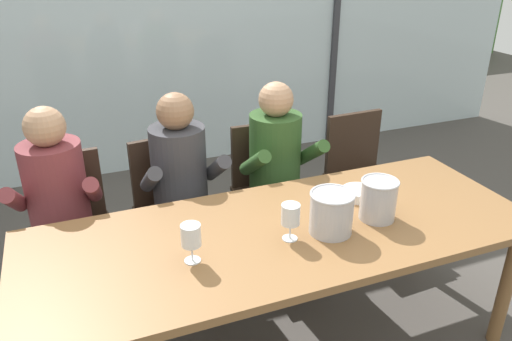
% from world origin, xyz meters
% --- Properties ---
extents(ground, '(14.00, 14.00, 0.00)m').
position_xyz_m(ground, '(0.00, 1.00, 0.00)').
color(ground, '#4C4742').
extents(window_glass_panel, '(7.60, 0.03, 2.60)m').
position_xyz_m(window_glass_panel, '(0.00, 2.59, 1.30)').
color(window_glass_panel, silver).
rests_on(window_glass_panel, ground).
extents(window_mullion_right, '(0.06, 0.06, 2.60)m').
position_xyz_m(window_mullion_right, '(1.71, 2.57, 1.30)').
color(window_mullion_right, '#38383D').
rests_on(window_mullion_right, ground).
extents(hillside_vineyard, '(13.60, 2.40, 1.42)m').
position_xyz_m(hillside_vineyard, '(0.00, 6.56, 0.71)').
color(hillside_vineyard, '#477A38').
rests_on(hillside_vineyard, ground).
extents(dining_table, '(2.40, 0.91, 0.74)m').
position_xyz_m(dining_table, '(0.00, 0.00, 0.67)').
color(dining_table, olive).
rests_on(dining_table, ground).
extents(chair_near_curtain, '(0.47, 0.47, 0.89)m').
position_xyz_m(chair_near_curtain, '(-0.93, 0.85, 0.52)').
color(chair_near_curtain, '#332319').
rests_on(chair_near_curtain, ground).
extents(chair_left_of_center, '(0.49, 0.49, 0.89)m').
position_xyz_m(chair_left_of_center, '(-0.34, 0.89, 0.52)').
color(chair_left_of_center, '#332319').
rests_on(chair_left_of_center, ground).
extents(chair_center, '(0.45, 0.45, 0.89)m').
position_xyz_m(chair_center, '(0.29, 0.89, 0.52)').
color(chair_center, '#332319').
rests_on(chair_center, ground).
extents(chair_right_of_center, '(0.46, 0.46, 0.89)m').
position_xyz_m(chair_right_of_center, '(0.97, 0.86, 0.52)').
color(chair_right_of_center, '#332319').
rests_on(chair_right_of_center, ground).
extents(person_maroon_top, '(0.48, 0.63, 1.21)m').
position_xyz_m(person_maroon_top, '(-0.98, 0.73, 0.70)').
color(person_maroon_top, brown).
rests_on(person_maroon_top, ground).
extents(person_charcoal_jacket, '(0.47, 0.62, 1.21)m').
position_xyz_m(person_charcoal_jacket, '(-0.30, 0.73, 0.70)').
color(person_charcoal_jacket, '#38383D').
rests_on(person_charcoal_jacket, ground).
extents(person_olive_shirt, '(0.47, 0.62, 1.21)m').
position_xyz_m(person_olive_shirt, '(0.31, 0.73, 0.70)').
color(person_olive_shirt, '#2D5123').
rests_on(person_olive_shirt, ground).
extents(ice_bucket_primary, '(0.18, 0.18, 0.20)m').
position_xyz_m(ice_bucket_primary, '(0.46, -0.07, 0.85)').
color(ice_bucket_primary, '#B7B7BC').
rests_on(ice_bucket_primary, dining_table).
extents(ice_bucket_secondary, '(0.21, 0.21, 0.20)m').
position_xyz_m(ice_bucket_secondary, '(0.19, -0.09, 0.84)').
color(ice_bucket_secondary, '#B7B7BC').
rests_on(ice_bucket_secondary, dining_table).
extents(tasting_bowl, '(0.17, 0.17, 0.05)m').
position_xyz_m(tasting_bowl, '(0.49, 0.14, 0.77)').
color(tasting_bowl, silver).
rests_on(tasting_bowl, dining_table).
extents(wine_glass_by_left_taster, '(0.08, 0.08, 0.17)m').
position_xyz_m(wine_glass_by_left_taster, '(-0.46, -0.09, 0.86)').
color(wine_glass_by_left_taster, silver).
rests_on(wine_glass_by_left_taster, dining_table).
extents(wine_glass_near_bucket, '(0.08, 0.08, 0.17)m').
position_xyz_m(wine_glass_near_bucket, '(-0.01, -0.08, 0.86)').
color(wine_glass_near_bucket, silver).
rests_on(wine_glass_near_bucket, dining_table).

